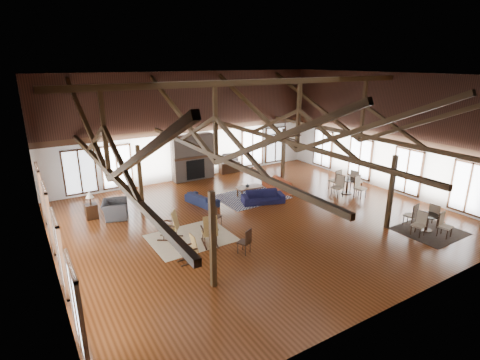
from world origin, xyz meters
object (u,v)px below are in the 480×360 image
armchair (115,209)px  cafe_table_near (427,220)px  sofa_orange (277,185)px  tv_console (229,167)px  sofa_navy_front (263,197)px  coffee_table (249,188)px  sofa_navy_left (202,199)px  cafe_table_far (347,183)px

armchair → cafe_table_near: size_ratio=0.62×
sofa_orange → tv_console: 4.20m
sofa_navy_front → cafe_table_near: bearing=-39.7°
tv_console → cafe_table_near: bearing=-76.7°
coffee_table → sofa_navy_left: bearing=179.4°
armchair → cafe_table_far: (10.95, -3.06, 0.17)m
sofa_navy_front → cafe_table_near: size_ratio=1.07×
sofa_navy_left → sofa_orange: sofa_orange is taller
armchair → sofa_navy_left: bearing=-80.6°
sofa_navy_left → tv_console: 5.44m
armchair → cafe_table_far: cafe_table_far is taller
sofa_orange → coffee_table: 1.79m
sofa_orange → cafe_table_near: cafe_table_near is taller
sofa_navy_front → cafe_table_far: bearing=3.1°
sofa_navy_front → cafe_table_far: (4.44, -1.15, 0.25)m
cafe_table_near → sofa_navy_left: bearing=131.2°
sofa_navy_front → armchair: armchair is taller
sofa_orange → cafe_table_far: 3.57m
sofa_navy_left → armchair: size_ratio=1.55×
coffee_table → cafe_table_near: bearing=-56.4°
cafe_table_near → cafe_table_far: 4.87m
sofa_navy_front → sofa_navy_left: (-2.59, 1.36, -0.03)m
coffee_table → cafe_table_far: (4.52, -2.28, 0.10)m
sofa_navy_front → tv_console: 5.42m
sofa_navy_left → cafe_table_far: cafe_table_far is taller
coffee_table → cafe_table_far: size_ratio=0.64×
sofa_navy_front → coffee_table: sofa_navy_front is taller
cafe_table_far → tv_console: 7.23m
sofa_orange → cafe_table_far: cafe_table_far is taller
sofa_orange → armchair: bearing=-90.0°
sofa_orange → coffee_table: size_ratio=1.47×
coffee_table → tv_console: (1.25, 4.17, -0.13)m
sofa_navy_left → sofa_orange: (4.30, -0.23, 0.03)m
sofa_navy_left → armchair: bearing=67.6°
sofa_navy_left → cafe_table_far: bearing=-124.2°
coffee_table → tv_console: tv_console is taller
sofa_navy_front → cafe_table_near: cafe_table_near is taller
tv_console → armchair: bearing=-156.2°
cafe_table_far → cafe_table_near: bearing=-97.1°
armchair → sofa_orange: bearing=-78.1°
sofa_orange → armchair: size_ratio=1.71×
tv_console → sofa_orange: bearing=-82.6°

